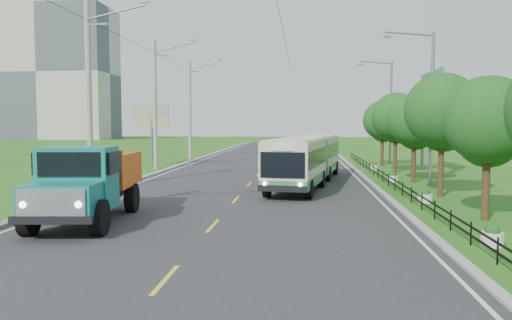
# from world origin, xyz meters

# --- Properties ---
(ground) EXTENTS (240.00, 240.00, 0.00)m
(ground) POSITION_xyz_m (0.00, 0.00, 0.00)
(ground) COLOR #235915
(ground) RESTS_ON ground
(road) EXTENTS (14.00, 120.00, 0.02)m
(road) POSITION_xyz_m (0.00, 20.00, 0.01)
(road) COLOR #28282B
(road) RESTS_ON ground
(curb_left) EXTENTS (0.40, 120.00, 0.15)m
(curb_left) POSITION_xyz_m (-7.20, 20.00, 0.07)
(curb_left) COLOR #9E9E99
(curb_left) RESTS_ON ground
(curb_right) EXTENTS (0.30, 120.00, 0.10)m
(curb_right) POSITION_xyz_m (7.15, 20.00, 0.05)
(curb_right) COLOR #9E9E99
(curb_right) RESTS_ON ground
(edge_line_left) EXTENTS (0.12, 120.00, 0.00)m
(edge_line_left) POSITION_xyz_m (-6.65, 20.00, 0.02)
(edge_line_left) COLOR silver
(edge_line_left) RESTS_ON road
(edge_line_right) EXTENTS (0.12, 120.00, 0.00)m
(edge_line_right) POSITION_xyz_m (6.65, 20.00, 0.02)
(edge_line_right) COLOR silver
(edge_line_right) RESTS_ON road
(centre_dash) EXTENTS (0.12, 2.20, 0.00)m
(centre_dash) POSITION_xyz_m (0.00, 0.00, 0.02)
(centre_dash) COLOR yellow
(centre_dash) RESTS_ON road
(railing_right) EXTENTS (0.04, 40.00, 0.60)m
(railing_right) POSITION_xyz_m (8.00, 14.00, 0.30)
(railing_right) COLOR black
(railing_right) RESTS_ON ground
(pole_near) EXTENTS (3.51, 0.32, 10.00)m
(pole_near) POSITION_xyz_m (-8.26, 9.00, 5.09)
(pole_near) COLOR gray
(pole_near) RESTS_ON ground
(pole_mid) EXTENTS (3.51, 0.32, 10.00)m
(pole_mid) POSITION_xyz_m (-8.26, 21.00, 5.09)
(pole_mid) COLOR gray
(pole_mid) RESTS_ON ground
(pole_far) EXTENTS (3.51, 0.32, 10.00)m
(pole_far) POSITION_xyz_m (-8.26, 33.00, 5.09)
(pole_far) COLOR gray
(pole_far) RESTS_ON ground
(tree_second) EXTENTS (3.18, 3.26, 5.30)m
(tree_second) POSITION_xyz_m (9.86, 2.14, 3.52)
(tree_second) COLOR #382314
(tree_second) RESTS_ON ground
(tree_third) EXTENTS (3.60, 3.62, 6.00)m
(tree_third) POSITION_xyz_m (9.86, 8.14, 3.99)
(tree_third) COLOR #382314
(tree_third) RESTS_ON ground
(tree_fourth) EXTENTS (3.24, 3.31, 5.40)m
(tree_fourth) POSITION_xyz_m (9.86, 14.14, 3.59)
(tree_fourth) COLOR #382314
(tree_fourth) RESTS_ON ground
(tree_fifth) EXTENTS (3.48, 3.52, 5.80)m
(tree_fifth) POSITION_xyz_m (9.86, 20.14, 3.85)
(tree_fifth) COLOR #382314
(tree_fifth) RESTS_ON ground
(tree_back) EXTENTS (3.30, 3.36, 5.50)m
(tree_back) POSITION_xyz_m (9.86, 26.14, 3.65)
(tree_back) COLOR #382314
(tree_back) RESTS_ON ground
(streetlight_mid) EXTENTS (3.02, 0.20, 9.07)m
(streetlight_mid) POSITION_xyz_m (10.64, 14.00, 4.90)
(streetlight_mid) COLOR slate
(streetlight_mid) RESTS_ON ground
(streetlight_far) EXTENTS (3.02, 0.20, 9.07)m
(streetlight_far) POSITION_xyz_m (10.64, 28.00, 4.90)
(streetlight_far) COLOR slate
(streetlight_far) RESTS_ON ground
(planter_front) EXTENTS (0.64, 0.64, 0.67)m
(planter_front) POSITION_xyz_m (8.60, -2.00, 0.29)
(planter_front) COLOR silver
(planter_front) RESTS_ON ground
(planter_near) EXTENTS (0.64, 0.64, 0.67)m
(planter_near) POSITION_xyz_m (8.60, 6.00, 0.29)
(planter_near) COLOR silver
(planter_near) RESTS_ON ground
(planter_mid) EXTENTS (0.64, 0.64, 0.67)m
(planter_mid) POSITION_xyz_m (8.60, 14.00, 0.29)
(planter_mid) COLOR silver
(planter_mid) RESTS_ON ground
(planter_far) EXTENTS (0.64, 0.64, 0.67)m
(planter_far) POSITION_xyz_m (8.60, 22.00, 0.29)
(planter_far) COLOR silver
(planter_far) RESTS_ON ground
(billboard_left) EXTENTS (3.00, 0.20, 5.20)m
(billboard_left) POSITION_xyz_m (-9.50, 24.00, 3.87)
(billboard_left) COLOR slate
(billboard_left) RESTS_ON ground
(billboard_right) EXTENTS (0.24, 6.00, 7.30)m
(billboard_right) POSITION_xyz_m (12.30, 20.00, 5.34)
(billboard_right) COLOR slate
(billboard_right) RESTS_ON ground
(apartment_near) EXTENTS (28.00, 14.00, 30.00)m
(apartment_near) POSITION_xyz_m (-55.00, 95.00, 15.00)
(apartment_near) COLOR #B7B2A3
(apartment_near) RESTS_ON ground
(apartment_far) EXTENTS (24.00, 14.00, 26.00)m
(apartment_far) POSITION_xyz_m (-80.00, 120.00, 13.00)
(apartment_far) COLOR #B7B2A3
(apartment_far) RESTS_ON ground
(bus) EXTENTS (4.60, 14.26, 2.72)m
(bus) POSITION_xyz_m (3.38, 12.38, 1.64)
(bus) COLOR #327D3E
(bus) RESTS_ON ground
(dump_truck) EXTENTS (3.15, 6.81, 2.77)m
(dump_truck) POSITION_xyz_m (-4.63, 0.33, 1.57)
(dump_truck) COLOR #147871
(dump_truck) RESTS_ON ground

